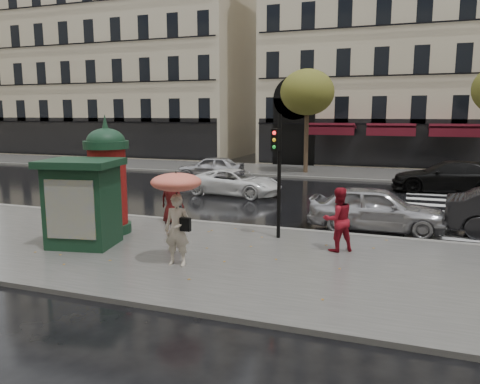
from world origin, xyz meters
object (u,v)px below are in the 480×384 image
at_px(newsstand, 83,202).
at_px(car_black, 449,177).
at_px(morris_column, 108,177).
at_px(car_white, 235,182).
at_px(man_burgundy, 172,199).
at_px(traffic_light, 278,164).
at_px(woman_red, 338,219).
at_px(woman_umbrella, 177,203).
at_px(car_far_silver, 211,167).
at_px(car_silver, 376,208).

xyz_separation_m(newsstand, car_black, (10.66, 14.32, -0.61)).
xyz_separation_m(morris_column, car_white, (1.17, 8.44, -1.28)).
height_order(man_burgundy, traffic_light, traffic_light).
relative_size(woman_red, traffic_light, 0.47).
distance_m(woman_umbrella, newsstand, 3.44).
height_order(morris_column, car_black, morris_column).
height_order(woman_umbrella, traffic_light, traffic_light).
relative_size(woman_umbrella, traffic_light, 0.64).
bearing_deg(woman_red, car_white, -88.82).
bearing_deg(traffic_light, car_far_silver, 121.29).
relative_size(woman_red, newsstand, 0.72).
height_order(woman_umbrella, woman_red, woman_umbrella).
relative_size(traffic_light, car_silver, 0.85).
bearing_deg(newsstand, car_silver, 33.25).
distance_m(traffic_light, car_white, 8.56).
distance_m(woman_umbrella, man_burgundy, 4.64).
height_order(traffic_light, newsstand, traffic_light).
distance_m(car_silver, car_white, 8.36).
relative_size(car_silver, car_black, 0.82).
bearing_deg(car_silver, morris_column, 113.19).
relative_size(car_silver, car_far_silver, 1.11).
height_order(traffic_light, car_silver, traffic_light).
height_order(woman_red, car_silver, woman_red).
distance_m(traffic_light, newsstand, 5.76).
distance_m(newsstand, car_silver, 9.31).
xyz_separation_m(morris_column, car_far_silver, (-2.23, 13.40, -1.23)).
bearing_deg(woman_red, morris_column, -32.31).
bearing_deg(man_burgundy, newsstand, 71.31).
bearing_deg(traffic_light, woman_red, -20.71).
relative_size(man_burgundy, morris_column, 0.45).
xyz_separation_m(woman_umbrella, car_black, (7.31, 15.01, -0.92)).
bearing_deg(newsstand, car_white, 84.46).
height_order(morris_column, car_far_silver, morris_column).
height_order(woman_red, car_white, woman_red).
distance_m(woman_red, car_silver, 3.31).
relative_size(woman_umbrella, car_white, 0.53).
bearing_deg(car_far_silver, car_black, 81.34).
bearing_deg(car_black, car_white, -67.59).
height_order(traffic_light, car_far_silver, traffic_light).
relative_size(woman_umbrella, car_far_silver, 0.60).
xyz_separation_m(woman_umbrella, man_burgundy, (-2.26, 3.98, -0.75)).
xyz_separation_m(man_burgundy, car_black, (9.57, 11.03, -0.17)).
height_order(car_silver, car_white, car_silver).
bearing_deg(morris_column, traffic_light, 12.02).
relative_size(man_burgundy, car_black, 0.31).
relative_size(woman_red, car_black, 0.33).
bearing_deg(traffic_light, morris_column, -167.98).
bearing_deg(car_black, traffic_light, -27.58).
xyz_separation_m(woman_umbrella, car_far_silver, (-5.79, 15.60, -1.02)).
bearing_deg(car_silver, car_far_silver, 45.11).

